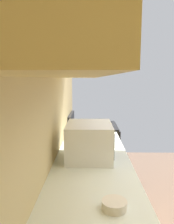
% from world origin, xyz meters
% --- Properties ---
extents(wall_back, '(3.78, 0.12, 2.73)m').
position_xyz_m(wall_back, '(0.00, 1.66, 1.37)').
color(wall_back, '#DBBE7E').
rests_on(wall_back, ground_plane).
extents(upper_cabinets, '(2.02, 0.35, 0.69)m').
position_xyz_m(upper_cabinets, '(-0.35, 1.42, 1.92)').
color(upper_cabinets, '#EECA78').
extents(oven_range, '(0.65, 0.69, 1.08)m').
position_xyz_m(oven_range, '(1.45, 1.26, 0.46)').
color(oven_range, black).
rests_on(oven_range, ground_plane).
extents(microwave, '(0.44, 0.38, 0.30)m').
position_xyz_m(microwave, '(0.20, 1.31, 1.05)').
color(microwave, white).
rests_on(microwave, counter_run).
extents(bowl, '(0.13, 0.13, 0.05)m').
position_xyz_m(bowl, '(-0.54, 1.17, 0.92)').
color(bowl, silver).
rests_on(bowl, counter_run).
extents(kettle, '(0.16, 0.11, 0.15)m').
position_xyz_m(kettle, '(0.65, 1.17, 0.96)').
color(kettle, '#B7BABF').
rests_on(kettle, counter_run).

